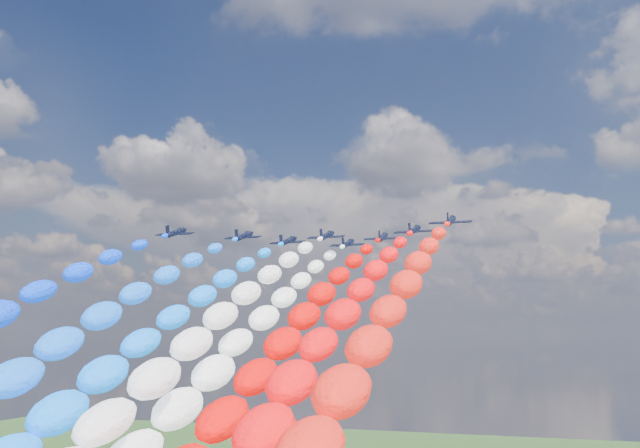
% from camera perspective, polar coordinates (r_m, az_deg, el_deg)
% --- Properties ---
extents(jet_0, '(8.55, 11.28, 5.12)m').
position_cam_1_polar(jet_0, '(157.32, -11.02, -0.65)').
color(jet_0, black).
extents(jet_1, '(8.05, 10.93, 5.12)m').
position_cam_1_polar(jet_1, '(160.70, -5.88, -0.93)').
color(jet_1, black).
extents(trail_1, '(6.67, 123.85, 59.54)m').
position_cam_1_polar(trail_1, '(105.95, -20.92, -11.53)').
color(trail_1, blue).
extents(jet_2, '(8.45, 11.21, 5.12)m').
position_cam_1_polar(jet_2, '(168.41, -2.47, -1.31)').
color(jet_2, black).
extents(trail_2, '(6.67, 123.85, 59.54)m').
position_cam_1_polar(trail_2, '(111.25, -14.82, -11.63)').
color(trail_2, '#0B6FFF').
extents(jet_3, '(7.95, 10.85, 5.12)m').
position_cam_1_polar(jet_3, '(159.16, 0.52, -0.90)').
color(jet_3, black).
extents(trail_3, '(6.67, 123.85, 59.54)m').
position_cam_1_polar(trail_3, '(100.41, -11.26, -12.12)').
color(trail_3, white).
extents(jet_4, '(7.98, 10.87, 5.12)m').
position_cam_1_polar(jet_4, '(173.20, 2.14, -1.51)').
color(jet_4, black).
extents(trail_4, '(6.67, 123.85, 59.54)m').
position_cam_1_polar(trail_4, '(113.45, -7.31, -11.77)').
color(trail_4, white).
extents(jet_5, '(8.57, 11.29, 5.12)m').
position_cam_1_polar(jet_5, '(162.27, 4.84, -1.01)').
color(jet_5, black).
extents(trail_5, '(6.67, 123.85, 59.54)m').
position_cam_1_polar(trail_5, '(101.35, -4.00, -12.22)').
color(trail_5, red).
extents(jet_6, '(8.28, 11.09, 5.12)m').
position_cam_1_polar(jet_6, '(151.84, 7.25, -0.46)').
color(jet_6, black).
extents(trail_6, '(6.67, 123.85, 59.54)m').
position_cam_1_polar(trail_6, '(89.98, -0.94, -12.71)').
color(trail_6, '#F80A0E').
extents(jet_7, '(8.12, 10.97, 5.12)m').
position_cam_1_polar(jet_7, '(140.40, 10.01, 0.25)').
color(jet_7, black).
extents(trail_7, '(6.67, 123.85, 59.54)m').
position_cam_1_polar(trail_7, '(77.61, 2.89, -13.38)').
color(trail_7, red).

